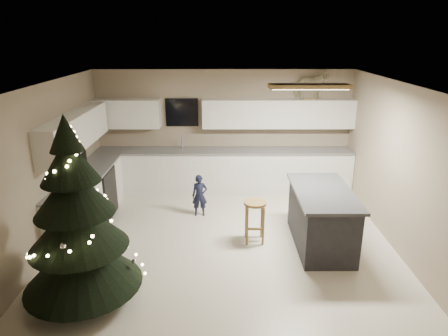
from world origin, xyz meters
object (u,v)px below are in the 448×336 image
at_px(bar_stool, 255,212).
at_px(island, 321,218).
at_px(toddler, 200,196).
at_px(christmas_tree, 78,229).
at_px(rocking_horse, 311,85).

bearing_deg(bar_stool, island, -6.13).
bearing_deg(toddler, christmas_tree, -122.14).
height_order(bar_stool, rocking_horse, rocking_horse).
bearing_deg(christmas_tree, rocking_horse, 47.35).
height_order(christmas_tree, toddler, christmas_tree).
bearing_deg(bar_stool, rocking_horse, 61.63).
xyz_separation_m(bar_stool, rocking_horse, (1.29, 2.40, 1.76)).
bearing_deg(christmas_tree, island, 22.66).
bearing_deg(island, toddler, 151.12).
height_order(bar_stool, toddler, toddler).
relative_size(island, christmas_tree, 0.69).
height_order(christmas_tree, rocking_horse, rocking_horse).
bearing_deg(island, christmas_tree, -157.34).
xyz_separation_m(island, christmas_tree, (-3.39, -1.42, 0.53)).
distance_m(island, christmas_tree, 3.71).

